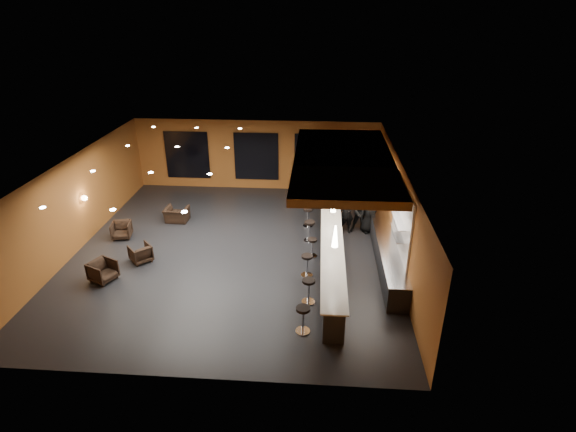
# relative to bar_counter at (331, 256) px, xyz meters

# --- Properties ---
(floor) EXTENTS (12.00, 13.00, 0.10)m
(floor) POSITION_rel_bar_counter_xyz_m (-3.65, 1.00, -0.55)
(floor) COLOR black
(floor) RESTS_ON ground
(ceiling) EXTENTS (12.00, 13.00, 0.10)m
(ceiling) POSITION_rel_bar_counter_xyz_m (-3.65, 1.00, 3.05)
(ceiling) COLOR black
(wall_back) EXTENTS (12.00, 0.10, 3.50)m
(wall_back) POSITION_rel_bar_counter_xyz_m (-3.65, 7.55, 1.25)
(wall_back) COLOR #9B5722
(wall_back) RESTS_ON floor
(wall_front) EXTENTS (12.00, 0.10, 3.50)m
(wall_front) POSITION_rel_bar_counter_xyz_m (-3.65, -5.55, 1.25)
(wall_front) COLOR #9B5722
(wall_front) RESTS_ON floor
(wall_left) EXTENTS (0.10, 13.00, 3.50)m
(wall_left) POSITION_rel_bar_counter_xyz_m (-9.70, 1.00, 1.25)
(wall_left) COLOR #9B5722
(wall_left) RESTS_ON floor
(wall_right) EXTENTS (0.10, 13.00, 3.50)m
(wall_right) POSITION_rel_bar_counter_xyz_m (2.40, 1.00, 1.25)
(wall_right) COLOR #9B5722
(wall_right) RESTS_ON floor
(wood_soffit) EXTENTS (3.60, 8.00, 0.28)m
(wood_soffit) POSITION_rel_bar_counter_xyz_m (0.35, 2.00, 2.86)
(wood_soffit) COLOR #AA6B31
(wood_soffit) RESTS_ON ceiling
(window_left) EXTENTS (2.20, 0.06, 2.40)m
(window_left) POSITION_rel_bar_counter_xyz_m (-7.15, 7.44, 1.20)
(window_left) COLOR black
(window_left) RESTS_ON wall_back
(window_center) EXTENTS (2.20, 0.06, 2.40)m
(window_center) POSITION_rel_bar_counter_xyz_m (-3.65, 7.44, 1.20)
(window_center) COLOR black
(window_center) RESTS_ON wall_back
(window_right) EXTENTS (2.20, 0.06, 2.40)m
(window_right) POSITION_rel_bar_counter_xyz_m (-0.65, 7.44, 1.20)
(window_right) COLOR black
(window_right) RESTS_ON wall_back
(tile_backsplash) EXTENTS (0.06, 3.20, 2.40)m
(tile_backsplash) POSITION_rel_bar_counter_xyz_m (2.31, 0.00, 1.50)
(tile_backsplash) COLOR white
(tile_backsplash) RESTS_ON wall_right
(bar_counter) EXTENTS (0.60, 8.00, 1.00)m
(bar_counter) POSITION_rel_bar_counter_xyz_m (0.00, 0.00, 0.00)
(bar_counter) COLOR black
(bar_counter) RESTS_ON floor
(bar_top) EXTENTS (0.78, 8.10, 0.05)m
(bar_top) POSITION_rel_bar_counter_xyz_m (0.00, 0.00, 0.52)
(bar_top) COLOR white
(bar_top) RESTS_ON bar_counter
(prep_counter) EXTENTS (0.70, 6.00, 0.86)m
(prep_counter) POSITION_rel_bar_counter_xyz_m (2.00, 0.50, -0.07)
(prep_counter) COLOR black
(prep_counter) RESTS_ON floor
(prep_top) EXTENTS (0.72, 6.00, 0.03)m
(prep_top) POSITION_rel_bar_counter_xyz_m (2.00, 0.50, 0.39)
(prep_top) COLOR silver
(prep_top) RESTS_ON prep_counter
(wall_shelf_lower) EXTENTS (0.30, 1.50, 0.03)m
(wall_shelf_lower) POSITION_rel_bar_counter_xyz_m (2.17, -0.20, 1.10)
(wall_shelf_lower) COLOR silver
(wall_shelf_lower) RESTS_ON wall_right
(wall_shelf_upper) EXTENTS (0.30, 1.50, 0.03)m
(wall_shelf_upper) POSITION_rel_bar_counter_xyz_m (2.17, -0.20, 1.55)
(wall_shelf_upper) COLOR silver
(wall_shelf_upper) RESTS_ON wall_right
(column) EXTENTS (0.60, 0.60, 3.50)m
(column) POSITION_rel_bar_counter_xyz_m (0.00, 4.60, 1.25)
(column) COLOR #9F6D23
(column) RESTS_ON floor
(wall_sconce) EXTENTS (0.22, 0.22, 0.22)m
(wall_sconce) POSITION_rel_bar_counter_xyz_m (-9.53, 1.50, 1.30)
(wall_sconce) COLOR #FFE5B2
(wall_sconce) RESTS_ON wall_left
(pendant_0) EXTENTS (0.20, 0.20, 0.70)m
(pendant_0) POSITION_rel_bar_counter_xyz_m (0.00, -2.00, 1.85)
(pendant_0) COLOR white
(pendant_0) RESTS_ON wood_soffit
(pendant_1) EXTENTS (0.20, 0.20, 0.70)m
(pendant_1) POSITION_rel_bar_counter_xyz_m (0.00, 0.50, 1.85)
(pendant_1) COLOR white
(pendant_1) RESTS_ON wood_soffit
(pendant_2) EXTENTS (0.20, 0.20, 0.70)m
(pendant_2) POSITION_rel_bar_counter_xyz_m (0.00, 3.00, 1.85)
(pendant_2) COLOR white
(pendant_2) RESTS_ON wood_soffit
(staff_a) EXTENTS (0.72, 0.55, 1.78)m
(staff_a) POSITION_rel_bar_counter_xyz_m (0.64, 2.84, 0.39)
(staff_a) COLOR black
(staff_a) RESTS_ON floor
(staff_b) EXTENTS (0.95, 0.78, 1.80)m
(staff_b) POSITION_rel_bar_counter_xyz_m (1.27, 2.94, 0.40)
(staff_b) COLOR black
(staff_b) RESTS_ON floor
(staff_c) EXTENTS (0.97, 0.82, 1.68)m
(staff_c) POSITION_rel_bar_counter_xyz_m (1.57, 2.97, 0.34)
(staff_c) COLOR black
(staff_c) RESTS_ON floor
(armchair_a) EXTENTS (1.04, 1.02, 0.72)m
(armchair_a) POSITION_rel_bar_counter_xyz_m (-7.77, -1.31, -0.14)
(armchair_a) COLOR black
(armchair_a) RESTS_ON floor
(armchair_b) EXTENTS (1.00, 1.00, 0.65)m
(armchair_b) POSITION_rel_bar_counter_xyz_m (-6.95, 0.00, -0.17)
(armchair_b) COLOR black
(armchair_b) RESTS_ON floor
(armchair_c) EXTENTS (0.86, 0.87, 0.68)m
(armchair_c) POSITION_rel_bar_counter_xyz_m (-8.39, 1.73, -0.16)
(armchair_c) COLOR black
(armchair_c) RESTS_ON floor
(armchair_d) EXTENTS (1.01, 0.89, 0.63)m
(armchair_d) POSITION_rel_bar_counter_xyz_m (-6.62, 3.38, -0.18)
(armchair_d) COLOR black
(armchair_d) RESTS_ON floor
(bar_stool_0) EXTENTS (0.43, 0.43, 0.85)m
(bar_stool_0) POSITION_rel_bar_counter_xyz_m (-0.87, -3.52, 0.04)
(bar_stool_0) COLOR silver
(bar_stool_0) RESTS_ON floor
(bar_stool_1) EXTENTS (0.43, 0.43, 0.84)m
(bar_stool_1) POSITION_rel_bar_counter_xyz_m (-0.75, -2.09, 0.04)
(bar_stool_1) COLOR silver
(bar_stool_1) RESTS_ON floor
(bar_stool_2) EXTENTS (0.41, 0.41, 0.81)m
(bar_stool_2) POSITION_rel_bar_counter_xyz_m (-0.85, -0.55, 0.02)
(bar_stool_2) COLOR silver
(bar_stool_2) RESTS_ON floor
(bar_stool_3) EXTENTS (0.37, 0.37, 0.73)m
(bar_stool_3) POSITION_rel_bar_counter_xyz_m (-0.70, 0.79, -0.03)
(bar_stool_3) COLOR silver
(bar_stool_3) RESTS_ON floor
(bar_stool_4) EXTENTS (0.43, 0.43, 0.85)m
(bar_stool_4) POSITION_rel_bar_counter_xyz_m (-0.83, 1.99, 0.05)
(bar_stool_4) COLOR silver
(bar_stool_4) RESTS_ON floor
(bar_stool_5) EXTENTS (0.42, 0.42, 0.83)m
(bar_stool_5) POSITION_rel_bar_counter_xyz_m (-0.93, 3.29, 0.03)
(bar_stool_5) COLOR silver
(bar_stool_5) RESTS_ON floor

